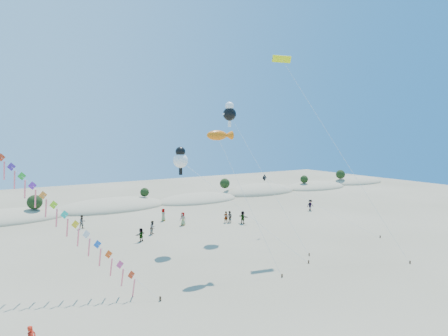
% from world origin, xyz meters
% --- Properties ---
extents(ground, '(160.00, 160.00, 0.00)m').
position_xyz_m(ground, '(0.00, 0.00, 0.00)').
color(ground, '#7B7055').
rests_on(ground, ground).
extents(dune_ridge, '(145.30, 11.49, 5.57)m').
position_xyz_m(dune_ridge, '(1.06, 45.14, 0.11)').
color(dune_ridge, tan).
rests_on(dune_ridge, ground).
extents(kite_train, '(17.26, 16.24, 18.99)m').
position_xyz_m(kite_train, '(-15.79, 15.64, 9.91)').
color(kite_train, '#3F2D1E').
rests_on(kite_train, ground).
extents(fish_kite, '(4.27, 6.54, 13.08)m').
position_xyz_m(fish_kite, '(1.45, 11.63, 12.56)').
color(fish_kite, '#3F2D1E').
rests_on(fish_kite, ground).
extents(cartoon_kite_low, '(9.05, 12.76, 11.33)m').
position_xyz_m(cartoon_kite_low, '(0.72, 18.88, 9.97)').
color(cartoon_kite_low, '#3F2D1E').
rests_on(cartoon_kite_low, ground).
extents(cartoon_kite_high, '(2.65, 13.88, 16.84)m').
position_xyz_m(cartoon_kite_high, '(8.98, 21.62, 15.45)').
color(cartoon_kite_high, '#3F2D1E').
rests_on(cartoon_kite_high, ground).
extents(parafoil_kite, '(7.05, 13.35, 21.66)m').
position_xyz_m(parafoil_kite, '(11.56, 14.22, 20.79)').
color(parafoil_kite, '#3F2D1E').
rests_on(parafoil_kite, ground).
extents(dark_kite, '(10.98, 9.84, 7.60)m').
position_xyz_m(dark_kite, '(15.72, 15.64, 4.91)').
color(dark_kite, '#3F2D1E').
rests_on(dark_kite, ground).
extents(beachgoers, '(35.99, 11.06, 1.83)m').
position_xyz_m(beachgoers, '(7.66, 26.65, 0.89)').
color(beachgoers, slate).
rests_on(beachgoers, ground).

